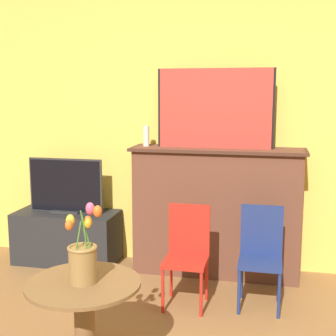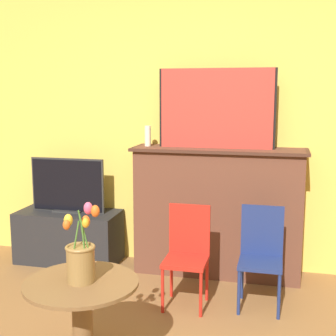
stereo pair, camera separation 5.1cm
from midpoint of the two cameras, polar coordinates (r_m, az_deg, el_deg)
wall_back at (r=4.21m, az=4.59°, el=6.05°), size 8.00×0.06×2.70m
fireplace_mantel at (r=4.10m, az=5.59°, el=-5.09°), size 1.48×0.42×1.11m
painting at (r=3.99m, az=5.38°, el=7.24°), size 0.99×0.03×0.67m
mantel_candle at (r=4.12m, az=-3.02°, el=3.92°), size 0.05×0.05×0.18m
tv_stand at (r=4.53m, az=-12.52°, el=-8.20°), size 0.95×0.43×0.48m
tv_monitor at (r=4.42m, az=-12.71°, el=-2.19°), size 0.71×0.12×0.50m
chair_red at (r=3.55m, az=1.93°, el=-9.92°), size 0.31×0.31×0.75m
chair_blue at (r=3.59m, az=10.84°, el=-9.89°), size 0.31×0.31×0.75m
side_table at (r=2.77m, az=-10.70°, el=-17.22°), size 0.64×0.64×0.55m
vase_tulips at (r=2.64m, az=-10.88°, el=-10.60°), size 0.21×0.19×0.43m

